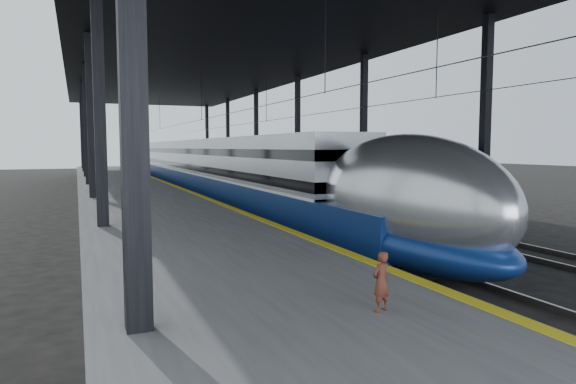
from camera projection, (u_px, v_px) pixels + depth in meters
ground at (340, 276)px, 13.91m from camera, size 160.00×160.00×0.00m
platform at (132, 197)px, 30.95m from camera, size 6.00×80.00×1.00m
yellow_strip at (178, 187)px, 31.97m from camera, size 0.30×80.00×0.01m
rails at (257, 199)px, 34.03m from camera, size 6.52×80.00×0.16m
canopy at (217, 58)px, 32.25m from camera, size 18.00×75.00×9.47m
tgv_train at (195, 168)px, 39.80m from camera, size 2.79×65.20×4.00m
second_train at (235, 164)px, 47.14m from camera, size 2.78×56.05×3.83m
child at (381, 282)px, 7.72m from camera, size 0.39×0.31×0.92m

